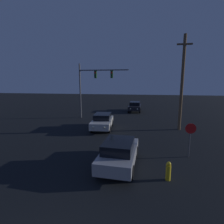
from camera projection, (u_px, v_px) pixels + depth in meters
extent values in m
cube|color=#99999E|center=(119.00, 154.00, 9.71)|extent=(2.04, 4.19, 0.62)
cube|color=black|center=(119.00, 146.00, 9.42)|extent=(1.65, 2.20, 0.53)
cylinder|color=black|center=(110.00, 150.00, 11.16)|extent=(0.24, 0.70, 0.69)
cylinder|color=black|center=(136.00, 152.00, 10.81)|extent=(0.24, 0.70, 0.69)
cylinder|color=black|center=(98.00, 169.00, 8.73)|extent=(0.24, 0.70, 0.69)
cylinder|color=black|center=(131.00, 172.00, 8.37)|extent=(0.24, 0.70, 0.69)
sphere|color=#F9EFC6|center=(117.00, 140.00, 11.79)|extent=(0.18, 0.18, 0.18)
sphere|color=#F9EFC6|center=(132.00, 141.00, 11.58)|extent=(0.18, 0.18, 0.18)
cube|color=beige|center=(102.00, 122.00, 17.20)|extent=(2.06, 4.19, 0.62)
cube|color=black|center=(103.00, 116.00, 17.30)|extent=(1.66, 2.21, 0.53)
cylinder|color=black|center=(109.00, 129.00, 15.94)|extent=(0.24, 0.70, 0.69)
cylinder|color=black|center=(91.00, 129.00, 16.09)|extent=(0.24, 0.70, 0.69)
cylinder|color=black|center=(112.00, 123.00, 18.42)|extent=(0.24, 0.70, 0.69)
cylinder|color=black|center=(96.00, 122.00, 18.58)|extent=(0.24, 0.70, 0.69)
sphere|color=#F9EFC6|center=(104.00, 127.00, 15.12)|extent=(0.18, 0.18, 0.18)
sphere|color=#F9EFC6|center=(93.00, 127.00, 15.22)|extent=(0.18, 0.18, 0.18)
cube|color=black|center=(135.00, 107.00, 27.23)|extent=(1.88, 4.12, 0.62)
cube|color=black|center=(135.00, 103.00, 27.33)|extent=(1.57, 2.15, 0.53)
cylinder|color=black|center=(140.00, 111.00, 25.91)|extent=(0.21, 0.70, 0.69)
cylinder|color=black|center=(129.00, 110.00, 26.20)|extent=(0.21, 0.70, 0.69)
cylinder|color=black|center=(140.00, 108.00, 28.36)|extent=(0.21, 0.70, 0.69)
cylinder|color=black|center=(130.00, 108.00, 28.66)|extent=(0.21, 0.70, 0.69)
sphere|color=#F9EFC6|center=(137.00, 109.00, 25.13)|extent=(0.18, 0.18, 0.18)
sphere|color=#F9EFC6|center=(130.00, 109.00, 25.31)|extent=(0.18, 0.18, 0.18)
cylinder|color=#4C4C51|center=(80.00, 91.00, 22.04)|extent=(0.18, 0.18, 6.81)
cube|color=#4C4C51|center=(104.00, 70.00, 21.11)|extent=(6.06, 0.12, 0.12)
cube|color=#1E471E|center=(96.00, 74.00, 21.36)|extent=(0.28, 0.28, 0.90)
cylinder|color=red|center=(95.00, 73.00, 21.18)|extent=(0.20, 0.02, 0.20)
cube|color=#1E471E|center=(112.00, 74.00, 21.04)|extent=(0.28, 0.28, 0.90)
cylinder|color=red|center=(112.00, 73.00, 20.86)|extent=(0.20, 0.02, 0.20)
cylinder|color=#4C4C51|center=(190.00, 140.00, 10.72)|extent=(0.07, 0.07, 2.16)
cylinder|color=red|center=(191.00, 129.00, 10.56)|extent=(0.64, 0.03, 0.64)
cylinder|color=brown|center=(182.00, 84.00, 16.28)|extent=(0.28, 0.28, 8.84)
cube|color=brown|center=(185.00, 44.00, 15.66)|extent=(1.35, 0.14, 0.14)
cylinder|color=gold|center=(168.00, 173.00, 8.30)|extent=(0.24, 0.24, 0.75)
sphere|color=gold|center=(169.00, 164.00, 8.22)|extent=(0.22, 0.22, 0.22)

